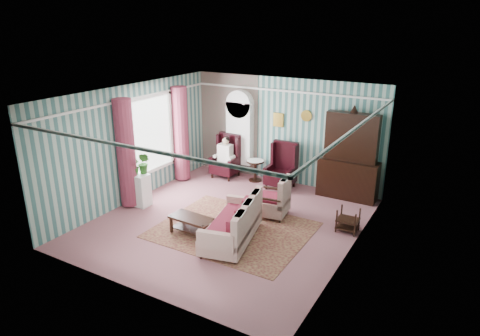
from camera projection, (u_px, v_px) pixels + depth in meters
The scene contains 17 objects.
floor at pixel (229, 222), 9.71m from camera, with size 6.00×6.00×0.00m, color #8C5157.
room_shell at pixel (208, 131), 9.48m from camera, with size 5.53×6.02×2.91m.
bookcase at pixel (240, 138), 12.30m from camera, with size 0.80×0.28×2.24m, color silver.
dresser_hutch at pixel (350, 154), 10.65m from camera, with size 1.50×0.56×2.36m, color black.
wingback_left at pixel (225, 156), 12.26m from camera, with size 0.76×0.80×1.25m, color black.
wingback_right at pixel (281, 166), 11.44m from camera, with size 0.76×0.80×1.25m, color black.
seated_woman at pixel (225, 157), 12.27m from camera, with size 0.44×0.40×1.18m, color beige, non-canonical shape.
round_side_table at pixel (255, 171), 12.07m from camera, with size 0.50×0.50×0.60m, color black.
nest_table at pixel (348, 220), 9.19m from camera, with size 0.45×0.38×0.54m, color black.
plant_stand at pixel (138, 190), 10.47m from camera, with size 0.55×0.35×0.80m, color silver.
rug at pixel (233, 230), 9.32m from camera, with size 3.20×2.60×0.01m, color #521D1B.
sofa at pixel (232, 220), 8.72m from camera, with size 1.88×1.08×0.95m, color #BCB492.
floral_armchair at pixel (272, 197), 9.87m from camera, with size 0.79×0.76×0.95m, color beige.
coffee_table at pixel (192, 226), 9.08m from camera, with size 0.98×0.46×0.40m, color black.
potted_plant_a at pixel (134, 166), 10.22m from camera, with size 0.39×0.34×0.43m, color #224A17.
potted_plant_b at pixel (144, 163), 10.30m from camera, with size 0.29×0.24×0.54m, color #1B571F.
potted_plant_c at pixel (135, 166), 10.37m from camera, with size 0.21×0.21×0.37m, color #26541A.
Camera 1 is at (4.61, -7.46, 4.37)m, focal length 32.00 mm.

